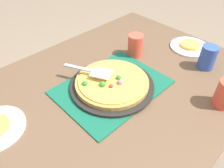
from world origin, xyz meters
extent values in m
plane|color=#84705B|center=(0.00, 0.00, 0.00)|extent=(8.00, 8.00, 0.00)
cube|color=brown|center=(0.00, 0.00, 0.73)|extent=(1.40, 1.00, 0.03)
cube|color=brown|center=(0.64, 0.44, 0.36)|extent=(0.07, 0.07, 0.72)
cube|color=#145B42|center=(0.00, 0.00, 0.75)|extent=(0.48, 0.36, 0.01)
cylinder|color=black|center=(0.00, 0.00, 0.76)|extent=(0.38, 0.38, 0.01)
cylinder|color=#B78442|center=(0.00, 0.00, 0.78)|extent=(0.33, 0.33, 0.02)
cylinder|color=#EAB747|center=(0.00, 0.00, 0.79)|extent=(0.30, 0.30, 0.01)
sphere|color=#B76675|center=(0.01, -0.04, 0.80)|extent=(0.02, 0.02, 0.02)
sphere|color=red|center=(-0.04, -0.03, 0.80)|extent=(0.02, 0.02, 0.02)
sphere|color=#E5CC7F|center=(-0.01, 0.02, 0.80)|extent=(0.02, 0.02, 0.02)
sphere|color=#338433|center=(-0.11, 0.06, 0.80)|extent=(0.02, 0.02, 0.02)
sphere|color=#338433|center=(0.03, -0.02, 0.80)|extent=(0.02, 0.02, 0.02)
sphere|color=#338433|center=(-0.06, 0.00, 0.80)|extent=(0.03, 0.03, 0.03)
cylinder|color=white|center=(0.56, -0.07, 0.76)|extent=(0.22, 0.22, 0.01)
cylinder|color=#EAB747|center=(0.56, -0.07, 0.77)|extent=(0.11, 0.11, 0.02)
cylinder|color=#E04C38|center=(0.27, 0.10, 0.81)|extent=(0.08, 0.08, 0.12)
cylinder|color=#3351AD|center=(0.45, -0.22, 0.81)|extent=(0.08, 0.08, 0.12)
cube|color=silver|center=(-0.02, 0.04, 0.82)|extent=(0.10, 0.11, 0.00)
cube|color=#B2B2B7|center=(-0.07, 0.15, 0.82)|extent=(0.08, 0.13, 0.01)
camera|label=1|loc=(-0.51, -0.52, 1.41)|focal=34.45mm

